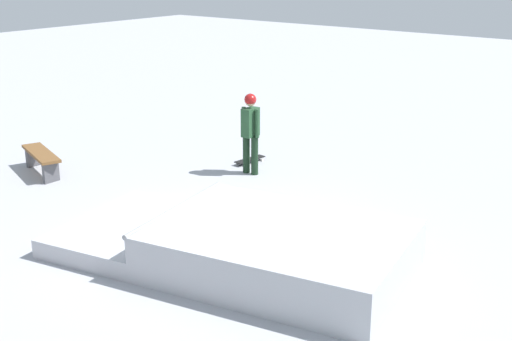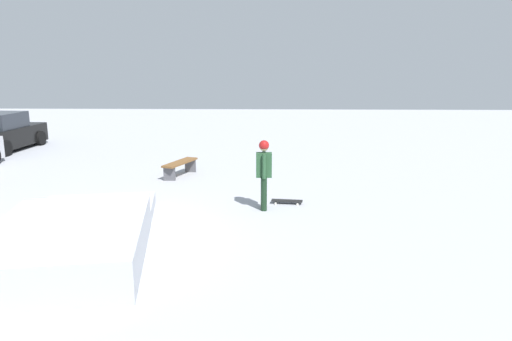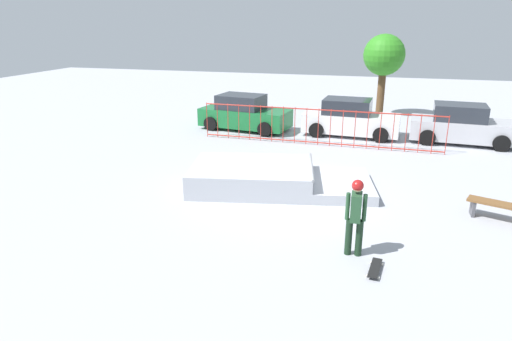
# 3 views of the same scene
# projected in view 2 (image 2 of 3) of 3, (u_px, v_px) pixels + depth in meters

# --- Properties ---
(ground_plane) EXTENTS (60.00, 60.00, 0.00)m
(ground_plane) POSITION_uv_depth(u_px,v_px,m) (104.00, 237.00, 9.54)
(ground_plane) COLOR #A8AAB2
(skate_ramp) EXTENTS (5.79, 3.56, 0.74)m
(skate_ramp) POSITION_uv_depth(u_px,v_px,m) (76.00, 236.00, 8.71)
(skate_ramp) COLOR #B0B3BB
(skate_ramp) RESTS_ON ground
(skater) EXTENTS (0.44, 0.39, 1.73)m
(skater) POSITION_uv_depth(u_px,v_px,m) (264.00, 169.00, 11.18)
(skater) COLOR black
(skater) RESTS_ON ground
(skateboard) EXTENTS (0.33, 0.82, 0.09)m
(skateboard) POSITION_uv_depth(u_px,v_px,m) (287.00, 201.00, 11.84)
(skateboard) COLOR black
(skateboard) RESTS_ON ground
(park_bench) EXTENTS (1.64, 0.92, 0.48)m
(park_bench) POSITION_uv_depth(u_px,v_px,m) (180.00, 165.00, 14.80)
(park_bench) COLOR brown
(park_bench) RESTS_ON ground
(parked_car_black) EXTENTS (4.14, 2.01, 1.60)m
(parked_car_black) POSITION_uv_depth(u_px,v_px,m) (3.00, 133.00, 19.36)
(parked_car_black) COLOR black
(parked_car_black) RESTS_ON ground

